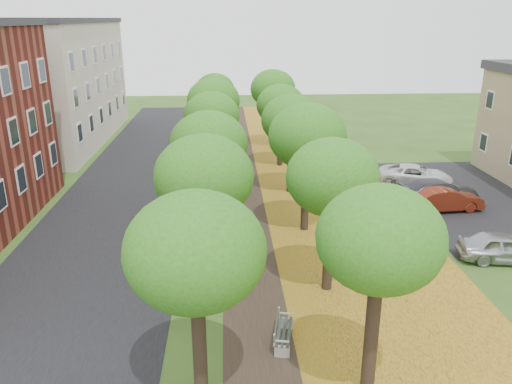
{
  "coord_description": "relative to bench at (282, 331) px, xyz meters",
  "views": [
    {
      "loc": [
        -1.35,
        -11.63,
        10.37
      ],
      "look_at": [
        0.02,
        10.85,
        2.5
      ],
      "focal_mm": 35.0,
      "sensor_mm": 36.0,
      "label": 1
    }
  ],
  "objects": [
    {
      "name": "parking_lot",
      "position": [
        13.1,
        13.46,
        -0.43
      ],
      "size": [
        9.0,
        16.0,
        0.01
      ],
      "primitive_type": "cube",
      "color": "black",
      "rests_on": "ground"
    },
    {
      "name": "car_red",
      "position": [
        10.6,
        11.67,
        0.25
      ],
      "size": [
        4.25,
        1.8,
        1.36
      ],
      "primitive_type": "imported",
      "rotation": [
        0.0,
        0.0,
        1.66
      ],
      "color": "maroon",
      "rests_on": "ground"
    },
    {
      "name": "car_white",
      "position": [
        10.6,
        16.32,
        0.22
      ],
      "size": [
        5.13,
        3.54,
        1.3
      ],
      "primitive_type": "imported",
      "rotation": [
        0.0,
        0.0,
        1.25
      ],
      "color": "silver",
      "rests_on": "ground"
    },
    {
      "name": "building_cream",
      "position": [
        -17.4,
        30.46,
        4.78
      ],
      "size": [
        10.3,
        20.3,
        10.4
      ],
      "color": "beige",
      "rests_on": "ground"
    },
    {
      "name": "footpath",
      "position": [
        -0.4,
        12.46,
        -0.43
      ],
      "size": [
        3.2,
        70.0,
        0.01
      ],
      "primitive_type": "cube",
      "color": "black",
      "rests_on": "ground"
    },
    {
      "name": "tree_row_west",
      "position": [
        -2.6,
        12.46,
        4.16
      ],
      "size": [
        3.45,
        33.45,
        6.11
      ],
      "color": "black",
      "rests_on": "ground"
    },
    {
      "name": "street_asphalt",
      "position": [
        -7.9,
        12.46,
        -0.43
      ],
      "size": [
        8.0,
        70.0,
        0.01
      ],
      "primitive_type": "cube",
      "color": "black",
      "rests_on": "ground"
    },
    {
      "name": "leaf_verge",
      "position": [
        4.6,
        12.46,
        -0.43
      ],
      "size": [
        7.5,
        70.0,
        0.01
      ],
      "primitive_type": "cube",
      "color": "gold",
      "rests_on": "ground"
    },
    {
      "name": "car_grey",
      "position": [
        10.6,
        12.74,
        0.3
      ],
      "size": [
        5.22,
        2.62,
        1.45
      ],
      "primitive_type": "imported",
      "rotation": [
        0.0,
        0.0,
        1.69
      ],
      "color": "#36363B",
      "rests_on": "ground"
    },
    {
      "name": "bench",
      "position": [
        0.0,
        0.0,
        0.0
      ],
      "size": [
        0.84,
        1.82,
        0.83
      ],
      "rotation": [
        0.0,
        0.0,
        1.37
      ],
      "color": "#28322A",
      "rests_on": "ground"
    },
    {
      "name": "tree_row_east",
      "position": [
        2.2,
        12.46,
        4.16
      ],
      "size": [
        3.45,
        33.45,
        6.11
      ],
      "color": "black",
      "rests_on": "ground"
    },
    {
      "name": "car_silver",
      "position": [
        10.6,
        5.35,
        0.24
      ],
      "size": [
        4.16,
        2.21,
        1.35
      ],
      "primitive_type": "imported",
      "rotation": [
        0.0,
        0.0,
        1.41
      ],
      "color": "#A8A9AD",
      "rests_on": "ground"
    }
  ]
}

